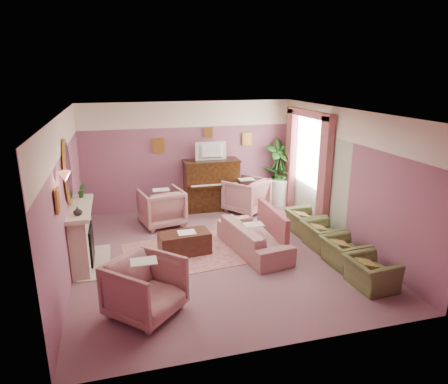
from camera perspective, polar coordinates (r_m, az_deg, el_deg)
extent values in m
cube|color=#805861|center=(8.15, -0.80, -8.67)|extent=(5.50, 6.00, 0.01)
cube|color=#EBE8CE|center=(7.40, -0.89, 11.33)|extent=(5.50, 6.00, 0.01)
cube|color=#754967|center=(10.51, -4.91, 5.16)|extent=(5.50, 0.02, 2.80)
cube|color=#754967|center=(4.98, 7.83, -8.33)|extent=(5.50, 0.02, 2.80)
cube|color=#754967|center=(7.50, -21.66, -0.73)|extent=(0.02, 6.00, 2.80)
cube|color=#754967|center=(8.73, 16.94, 2.09)|extent=(0.02, 6.00, 2.80)
cube|color=white|center=(10.34, -5.05, 11.00)|extent=(5.50, 0.01, 0.65)
cube|color=#B2BDA2|center=(9.89, 12.79, 2.13)|extent=(0.01, 3.00, 2.15)
cube|color=beige|center=(7.94, -19.72, -6.08)|extent=(0.30, 1.40, 1.10)
cube|color=black|center=(7.99, -18.89, -7.03)|extent=(0.18, 0.72, 0.68)
cube|color=#FF3E09|center=(8.06, -18.49, -8.18)|extent=(0.06, 0.54, 0.10)
cube|color=beige|center=(7.75, -19.90, -2.17)|extent=(0.40, 1.55, 0.07)
cube|color=beige|center=(8.14, -17.93, -9.48)|extent=(0.55, 1.50, 0.02)
ellipsoid|color=gold|center=(7.58, -21.46, 2.63)|extent=(0.04, 0.72, 1.20)
ellipsoid|color=silver|center=(7.58, -21.27, 2.64)|extent=(0.01, 0.60, 1.06)
cone|color=#EC7D64|center=(6.52, -21.81, 2.06)|extent=(0.20, 0.20, 0.16)
cube|color=black|center=(10.48, -1.81, 0.96)|extent=(1.40, 0.60, 1.30)
cube|color=black|center=(10.13, -1.35, 0.82)|extent=(1.30, 0.12, 0.06)
cube|color=white|center=(10.12, -1.35, 1.04)|extent=(1.20, 0.08, 0.02)
cube|color=black|center=(10.32, -1.84, 4.49)|extent=(1.45, 0.65, 0.04)
imported|color=black|center=(10.22, -1.79, 6.02)|extent=(0.80, 0.12, 0.48)
cube|color=gold|center=(10.30, -9.33, 6.58)|extent=(0.30, 0.03, 0.38)
cube|color=gold|center=(10.78, 3.27, 7.54)|extent=(0.26, 0.03, 0.34)
cube|color=gold|center=(10.47, -2.23, 8.50)|extent=(0.22, 0.03, 0.26)
cube|color=gold|center=(6.26, -22.69, -1.09)|extent=(0.03, 0.28, 0.36)
cube|color=beige|center=(9.95, 12.18, 5.96)|extent=(0.03, 1.40, 1.80)
cube|color=#9A4D53|center=(9.21, 14.16, 2.42)|extent=(0.16, 0.34, 2.60)
cube|color=#9A4D53|center=(10.81, 9.46, 4.78)|extent=(0.16, 0.34, 2.60)
cube|color=#9A4D53|center=(9.80, 12.06, 10.89)|extent=(0.16, 2.20, 0.16)
imported|color=#1E5019|center=(8.22, -19.69, 0.16)|extent=(0.16, 0.16, 0.28)
imported|color=white|center=(7.24, -20.18, -2.58)|extent=(0.16, 0.16, 0.16)
cube|color=#B26968|center=(8.19, -4.97, -8.56)|extent=(2.69, 2.07, 0.01)
cube|color=#3B1F14|center=(8.06, -5.67, -7.29)|extent=(1.05, 0.60, 0.45)
cube|color=white|center=(7.98, -5.37, -5.75)|extent=(0.35, 0.28, 0.01)
imported|color=#AE7A75|center=(8.12, 4.24, -5.74)|extent=(0.66, 1.98, 0.80)
cube|color=#9A4D53|center=(8.18, 6.92, -4.14)|extent=(0.10, 1.50, 0.55)
imported|color=#AE7A75|center=(9.52, -8.91, -1.89)|extent=(0.94, 0.94, 0.98)
imported|color=#AE7A75|center=(10.33, 3.18, -0.22)|extent=(0.94, 0.94, 0.98)
imported|color=#AE7A75|center=(6.15, -11.20, -12.88)|extent=(0.94, 0.94, 0.98)
imported|color=#5B6838|center=(7.24, 20.24, -10.18)|extent=(0.56, 0.80, 0.69)
imported|color=#5B6838|center=(7.85, 16.82, -7.70)|extent=(0.56, 0.80, 0.69)
imported|color=#5B6838|center=(8.49, 13.94, -5.57)|extent=(0.56, 0.80, 0.69)
imported|color=#5B6838|center=(9.16, 11.50, -3.73)|extent=(0.56, 0.80, 0.69)
cylinder|color=white|center=(11.05, 7.72, 0.03)|extent=(0.52, 0.52, 0.70)
imported|color=#1E5019|center=(10.91, 7.82, 2.65)|extent=(0.30, 0.30, 0.34)
imported|color=#1E5019|center=(10.88, 8.60, 2.41)|extent=(0.16, 0.16, 0.28)
cylinder|color=#9D533D|center=(11.17, 7.65, -0.75)|extent=(0.34, 0.34, 0.34)
imported|color=#1E5019|center=(10.94, 7.82, 3.70)|extent=(0.76, 0.76, 1.44)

